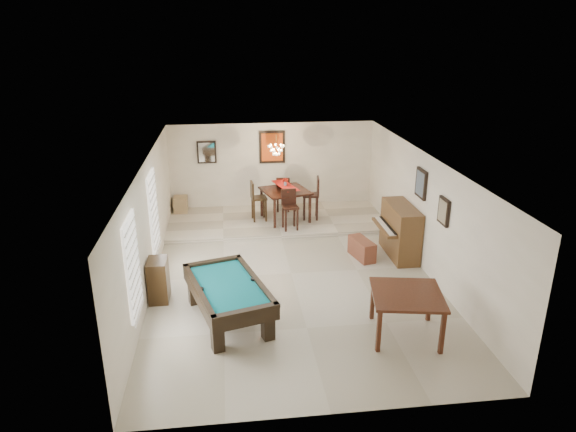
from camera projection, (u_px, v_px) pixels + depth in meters
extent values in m
cube|color=beige|center=(291.00, 274.00, 11.47)|extent=(6.00, 9.00, 0.02)
cube|color=silver|center=(272.00, 167.00, 15.22)|extent=(6.00, 0.04, 2.60)
cube|color=silver|center=(334.00, 336.00, 6.83)|extent=(6.00, 0.04, 2.60)
cube|color=silver|center=(149.00, 225.00, 10.69)|extent=(0.04, 9.00, 2.60)
cube|color=silver|center=(425.00, 213.00, 11.36)|extent=(0.04, 9.00, 2.60)
cube|color=white|center=(292.00, 160.00, 10.58)|extent=(6.00, 9.00, 0.04)
cube|color=beige|center=(277.00, 220.00, 14.48)|extent=(6.00, 2.50, 0.12)
cube|color=white|center=(133.00, 266.00, 8.60)|extent=(0.06, 1.00, 1.70)
cube|color=white|center=(153.00, 211.00, 11.21)|extent=(0.06, 1.00, 1.70)
cube|color=brown|center=(362.00, 249.00, 12.18)|extent=(0.52, 0.89, 0.47)
cube|color=black|center=(159.00, 280.00, 10.22)|extent=(0.38, 0.58, 0.86)
cube|color=#A28358|center=(181.00, 204.00, 14.95)|extent=(0.39, 0.49, 0.44)
cube|color=#D84C14|center=(272.00, 147.00, 14.98)|extent=(0.75, 0.06, 0.95)
cube|color=white|center=(207.00, 152.00, 14.80)|extent=(0.55, 0.06, 0.65)
cube|color=slate|center=(421.00, 184.00, 11.43)|extent=(0.06, 0.55, 0.65)
cube|color=gray|center=(444.00, 211.00, 10.29)|extent=(0.06, 0.45, 0.55)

